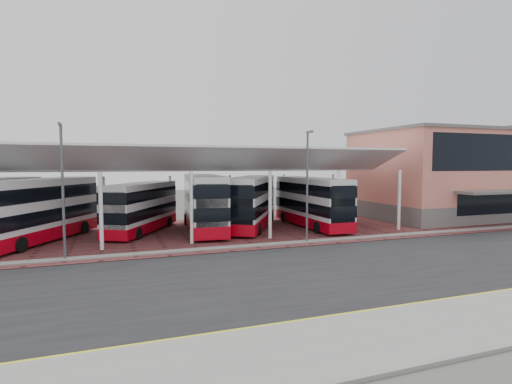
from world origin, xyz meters
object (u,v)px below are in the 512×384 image
Objects in this scene: bus_1 at (39,210)px; bus_2 at (142,208)px; terminal at (449,174)px; bus_4 at (252,202)px; bus_5 at (312,202)px; bus_3 at (204,203)px.

bus_1 is 1.12× the size of bus_2.
terminal reaches higher than bus_1.
bus_4 is 5.47m from bus_5.
bus_4 reaches higher than bus_5.
bus_4 is 1.01× the size of bus_5.
bus_5 is at bearing 26.95° from bus_1.
bus_4 is (4.28, -0.13, -0.08)m from bus_3.
bus_2 is at bearing 171.94° from bus_5.
terminal reaches higher than bus_4.
terminal is 22.79m from bus_4.
terminal is at bearing 26.96° from bus_2.
bus_1 is 16.65m from bus_4.
bus_1 is at bearing -170.03° from bus_3.
terminal is 27.05m from bus_3.
bus_3 is 1.08× the size of bus_5.
terminal is 1.71× the size of bus_5.
terminal is at bearing 29.42° from bus_1.
terminal is 1.87× the size of bus_2.
bus_5 is at bearing -175.56° from terminal.
bus_2 is 14.83m from bus_5.
terminal is 32.10m from bus_2.
bus_4 is (9.31, -1.06, 0.22)m from bus_2.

